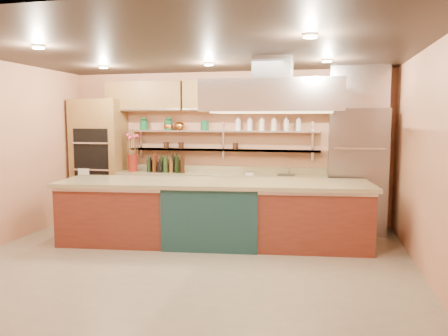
% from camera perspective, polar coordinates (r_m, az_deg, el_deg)
% --- Properties ---
extents(floor, '(6.00, 5.00, 0.02)m').
position_cam_1_polar(floor, '(6.12, -4.72, -11.98)').
color(floor, gray).
rests_on(floor, ground).
extents(ceiling, '(6.00, 5.00, 0.02)m').
position_cam_1_polar(ceiling, '(5.88, -4.98, 15.01)').
color(ceiling, black).
rests_on(ceiling, wall_back).
extents(wall_back, '(6.00, 0.04, 2.80)m').
position_cam_1_polar(wall_back, '(8.25, 0.29, 2.76)').
color(wall_back, tan).
rests_on(wall_back, floor).
extents(wall_front, '(6.00, 0.04, 2.80)m').
position_cam_1_polar(wall_front, '(3.54, -16.90, -2.18)').
color(wall_front, tan).
rests_on(wall_front, floor).
extents(wall_right, '(0.04, 5.00, 2.80)m').
position_cam_1_polar(wall_right, '(5.72, 25.23, 0.62)').
color(wall_right, tan).
rests_on(wall_right, floor).
extents(oven_stack, '(0.95, 0.64, 2.30)m').
position_cam_1_polar(oven_stack, '(8.82, -15.93, 1.12)').
color(oven_stack, olive).
rests_on(oven_stack, floor).
extents(refrigerator, '(0.95, 0.72, 2.10)m').
position_cam_1_polar(refrigerator, '(7.76, 16.93, -0.32)').
color(refrigerator, gray).
rests_on(refrigerator, floor).
extents(back_counter, '(3.84, 0.64, 0.93)m').
position_cam_1_polar(back_counter, '(8.08, -0.50, -3.99)').
color(back_counter, tan).
rests_on(back_counter, floor).
extents(wall_shelf_lower, '(3.60, 0.26, 0.03)m').
position_cam_1_polar(wall_shelf_lower, '(8.14, -0.24, 2.36)').
color(wall_shelf_lower, silver).
rests_on(wall_shelf_lower, wall_back).
extents(wall_shelf_upper, '(3.60, 0.26, 0.03)m').
position_cam_1_polar(wall_shelf_upper, '(8.12, -0.24, 4.83)').
color(wall_shelf_upper, silver).
rests_on(wall_shelf_upper, wall_back).
extents(upper_cabinets, '(4.60, 0.36, 0.55)m').
position_cam_1_polar(upper_cabinets, '(8.07, 0.03, 9.44)').
color(upper_cabinets, olive).
rests_on(upper_cabinets, wall_back).
extents(range_hood, '(2.00, 1.00, 0.45)m').
position_cam_1_polar(range_hood, '(6.47, 6.42, 9.29)').
color(range_hood, silver).
rests_on(range_hood, ceiling).
extents(ceiling_downlights, '(4.00, 2.80, 0.02)m').
position_cam_1_polar(ceiling_downlights, '(6.07, -4.40, 14.46)').
color(ceiling_downlights, '#FFE5A5').
rests_on(ceiling_downlights, ceiling).
extents(island, '(4.75, 1.51, 0.97)m').
position_cam_1_polar(island, '(6.77, -1.40, -5.82)').
color(island, maroon).
rests_on(island, floor).
extents(flower_vase, '(0.24, 0.24, 0.32)m').
position_cam_1_polar(flower_vase, '(8.48, -11.81, 0.64)').
color(flower_vase, maroon).
rests_on(flower_vase, back_counter).
extents(oil_bottle_cluster, '(0.82, 0.41, 0.25)m').
position_cam_1_polar(oil_bottle_cluster, '(8.24, -7.55, 0.31)').
color(oil_bottle_cluster, black).
rests_on(oil_bottle_cluster, back_counter).
extents(kitchen_scale, '(0.15, 0.12, 0.08)m').
position_cam_1_polar(kitchen_scale, '(7.85, 3.41, -0.57)').
color(kitchen_scale, silver).
rests_on(kitchen_scale, back_counter).
extents(bar_faucet, '(0.03, 0.03, 0.20)m').
position_cam_1_polar(bar_faucet, '(7.87, 8.51, -0.20)').
color(bar_faucet, white).
rests_on(bar_faucet, back_counter).
extents(copper_kettle, '(0.27, 0.27, 0.16)m').
position_cam_1_polar(copper_kettle, '(8.34, -5.82, 5.49)').
color(copper_kettle, '#C46F2D').
rests_on(copper_kettle, wall_shelf_upper).
extents(green_canister, '(0.19, 0.19, 0.18)m').
position_cam_1_polar(green_canister, '(8.20, -2.53, 5.57)').
color(green_canister, '#104C28').
rests_on(green_canister, wall_shelf_upper).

